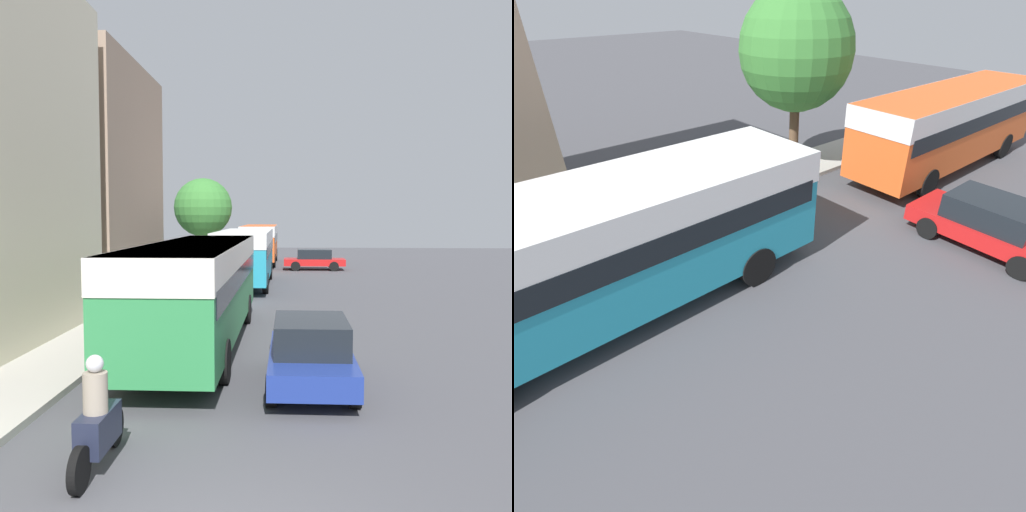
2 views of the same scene
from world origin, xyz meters
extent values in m
cube|color=teal|center=(-1.65, 24.55, 1.71)|extent=(2.60, 9.74, 2.43)
cube|color=white|center=(-1.65, 24.55, 2.56)|extent=(2.62, 9.79, 0.73)
cube|color=black|center=(-1.65, 24.55, 2.02)|extent=(2.65, 9.35, 0.53)
cylinder|color=black|center=(-2.84, 27.57, 0.50)|extent=(0.28, 1.00, 1.00)
cylinder|color=black|center=(-0.46, 27.57, 0.50)|extent=(0.28, 1.00, 1.00)
cube|color=#EA5B23|center=(-1.56, 38.00, 1.73)|extent=(2.46, 9.43, 2.45)
cube|color=white|center=(-1.56, 38.00, 2.59)|extent=(2.49, 9.48, 0.74)
cube|color=black|center=(-1.56, 38.00, 2.03)|extent=(2.51, 9.05, 0.54)
cylinder|color=black|center=(-2.70, 40.92, 0.50)|extent=(0.28, 1.00, 1.00)
cylinder|color=black|center=(-0.43, 40.92, 0.50)|extent=(0.28, 1.00, 1.00)
cylinder|color=black|center=(-2.70, 35.08, 0.50)|extent=(0.28, 1.00, 1.00)
cylinder|color=black|center=(-0.43, 35.08, 0.50)|extent=(0.28, 1.00, 1.00)
cube|color=red|center=(2.39, 33.45, 0.55)|extent=(4.13, 1.72, 0.46)
cube|color=black|center=(2.39, 33.45, 1.09)|extent=(2.27, 1.51, 0.64)
cylinder|color=black|center=(3.67, 32.66, 0.32)|extent=(0.64, 0.22, 0.64)
cylinder|color=black|center=(1.11, 34.24, 0.32)|extent=(0.64, 0.22, 0.64)
cylinder|color=black|center=(1.11, 32.66, 0.32)|extent=(0.64, 0.22, 0.64)
cylinder|color=#232838|center=(-4.70, 23.97, 0.57)|extent=(0.28, 0.28, 0.83)
cylinder|color=#33477F|center=(-4.70, 23.97, 1.33)|extent=(0.35, 0.35, 0.69)
sphere|color=tan|center=(-4.70, 23.97, 1.79)|extent=(0.23, 0.23, 0.23)
cylinder|color=brown|center=(-5.21, 33.27, 1.46)|extent=(0.36, 0.36, 2.62)
sphere|color=#387A33|center=(-5.21, 33.27, 4.27)|extent=(3.98, 3.98, 3.98)
camera|label=1|loc=(0.64, -5.49, 3.76)|focal=40.00mm
camera|label=2|loc=(5.69, 22.73, 6.10)|focal=28.00mm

